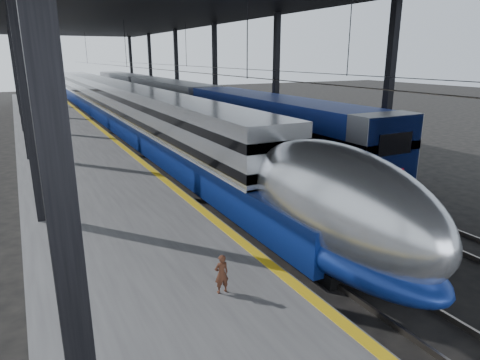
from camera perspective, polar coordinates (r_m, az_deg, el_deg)
ground at (r=13.32m, az=3.53°, el=-12.04°), size 160.00×160.00×0.00m
platform at (r=30.69m, az=-22.09°, el=4.13°), size 6.00×80.00×1.00m
yellow_strip at (r=30.96m, az=-17.03°, el=5.66°), size 0.30×80.00×0.01m
rails at (r=32.44m, az=-7.84°, el=5.02°), size 6.52×80.00×0.16m
canopy at (r=31.20m, az=-13.33°, el=20.99°), size 18.00×75.00×9.47m
tgv_train at (r=38.12m, az=-15.14°, el=9.00°), size 2.80×65.20×4.01m
second_train at (r=41.58m, az=-9.04°, el=10.18°), size 2.96×56.05×4.07m
child at (r=10.08m, az=-2.48°, el=-12.40°), size 0.35×0.24×0.95m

